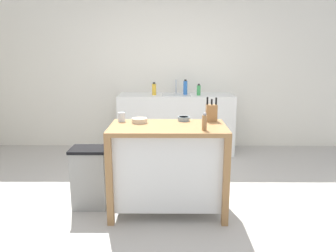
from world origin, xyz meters
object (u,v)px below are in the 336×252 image
object	(u,v)px
sink_faucet	(176,87)
bottle_dish_soap	(154,89)
knife_block	(211,112)
bowl_stoneware_deep	(140,120)
bottle_spray_cleaner	(199,90)
trash_bin	(90,177)
kitchen_island	(168,164)
bottle_hand_soap	(185,87)
drinking_cup	(122,117)
pepper_grinder	(204,122)
bowl_ceramic_small	(184,119)

from	to	relation	value
sink_faucet	bottle_dish_soap	size ratio (longest dim) A/B	1.13
knife_block	bottle_dish_soap	xyz separation A→B (m)	(-0.66, 1.76, 0.03)
bowl_stoneware_deep	bottle_spray_cleaner	bearing A→B (deg)	67.84
bowl_stoneware_deep	trash_bin	world-z (taller)	bowl_stoneware_deep
kitchen_island	bottle_dish_soap	bearing A→B (deg)	96.48
trash_bin	bottle_hand_soap	distance (m)	2.33
bowl_stoneware_deep	drinking_cup	xyz separation A→B (m)	(-0.19, 0.06, 0.02)
drinking_cup	pepper_grinder	distance (m)	0.88
bottle_dish_soap	bottle_spray_cleaner	bearing A→B (deg)	-1.76
trash_bin	bottle_hand_soap	xyz separation A→B (m)	(1.06, 1.95, 0.71)
drinking_cup	trash_bin	distance (m)	0.70
bottle_spray_cleaner	bowl_ceramic_small	bearing A→B (deg)	-99.86
kitchen_island	bowl_ceramic_small	bearing A→B (deg)	53.72
bowl_stoneware_deep	bottle_hand_soap	world-z (taller)	bottle_hand_soap
sink_faucet	drinking_cup	bearing A→B (deg)	-106.55
bowl_ceramic_small	bottle_spray_cleaner	world-z (taller)	bottle_spray_cleaner
bowl_stoneware_deep	bottle_hand_soap	distance (m)	2.00
bottle_hand_soap	knife_block	bearing A→B (deg)	-84.47
pepper_grinder	bottle_spray_cleaner	world-z (taller)	bottle_spray_cleaner
kitchen_island	trash_bin	distance (m)	0.82
drinking_cup	bottle_spray_cleaner	distance (m)	1.99
bowl_stoneware_deep	bowl_ceramic_small	size ratio (longest dim) A/B	1.29
kitchen_island	bottle_dish_soap	world-z (taller)	bottle_dish_soap
knife_block	pepper_grinder	size ratio (longest dim) A/B	1.50
kitchen_island	knife_block	size ratio (longest dim) A/B	4.53
bowl_stoneware_deep	bottle_spray_cleaner	distance (m)	1.97
kitchen_island	bowl_ceramic_small	size ratio (longest dim) A/B	9.37
bowl_stoneware_deep	bowl_ceramic_small	xyz separation A→B (m)	(0.44, 0.09, -0.00)
bowl_stoneware_deep	sink_faucet	distance (m)	2.08
bowl_stoneware_deep	trash_bin	size ratio (longest dim) A/B	0.24
sink_faucet	bottle_spray_cleaner	bearing A→B (deg)	-31.57
sink_faucet	bottle_hand_soap	distance (m)	0.18
pepper_grinder	trash_bin	size ratio (longest dim) A/B	0.26
trash_bin	sink_faucet	xyz separation A→B (m)	(0.92, 2.06, 0.71)
kitchen_island	pepper_grinder	bearing A→B (deg)	-29.81
kitchen_island	drinking_cup	xyz separation A→B (m)	(-0.47, 0.19, 0.43)
kitchen_island	trash_bin	size ratio (longest dim) A/B	1.77
drinking_cup	sink_faucet	bearing A→B (deg)	73.45
bowl_stoneware_deep	drinking_cup	bearing A→B (deg)	161.16
knife_block	drinking_cup	distance (m)	0.91
bottle_spray_cleaner	drinking_cup	bearing A→B (deg)	-117.84
bowl_ceramic_small	trash_bin	xyz separation A→B (m)	(-0.96, -0.12, -0.59)
drinking_cup	pepper_grinder	size ratio (longest dim) A/B	0.56
bowl_ceramic_small	sink_faucet	world-z (taller)	sink_faucet
bowl_stoneware_deep	sink_faucet	bearing A→B (deg)	78.90
pepper_grinder	trash_bin	distance (m)	1.33
bottle_hand_soap	drinking_cup	bearing A→B (deg)	-111.39
bowl_ceramic_small	sink_faucet	bearing A→B (deg)	91.27
bottle_hand_soap	trash_bin	bearing A→B (deg)	-118.49
trash_bin	kitchen_island	bearing A→B (deg)	-6.89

